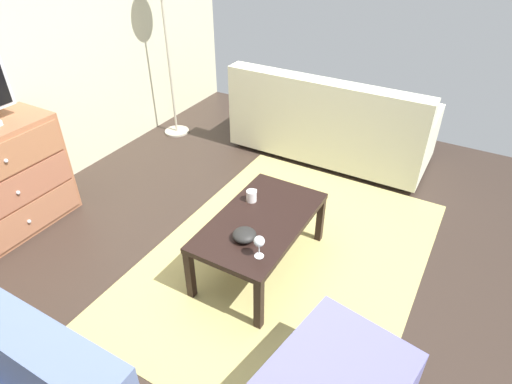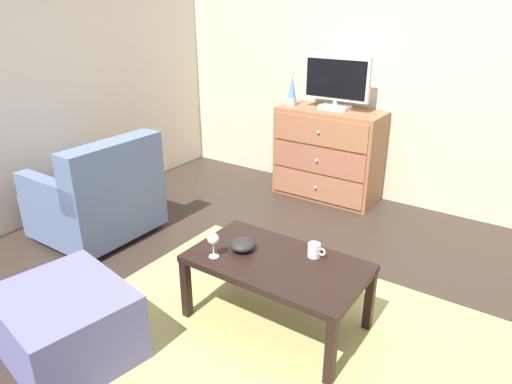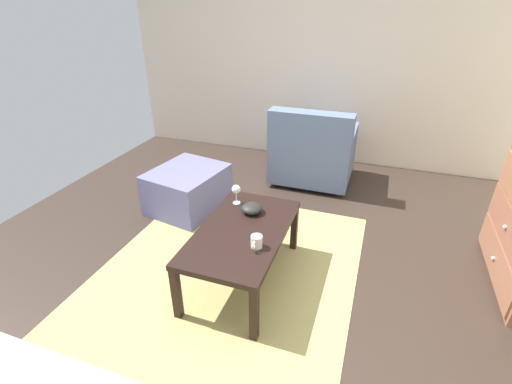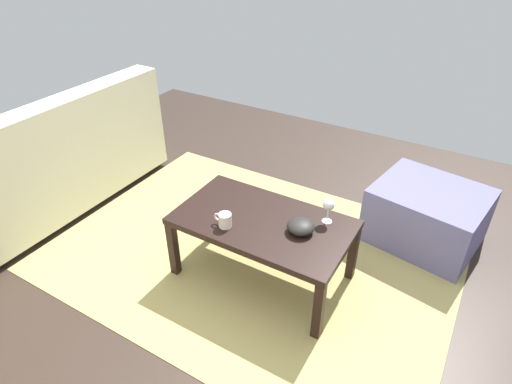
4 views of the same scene
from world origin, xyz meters
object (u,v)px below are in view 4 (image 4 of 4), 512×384
Objects in this scene: coffee_table at (263,227)px; couch_large at (39,170)px; mug at (225,220)px; bowl_decorative at (301,226)px; wine_glass at (329,205)px; ottoman at (426,215)px.

coffee_table is 1.83m from couch_large.
mug is (0.16, 0.16, 0.09)m from coffee_table.
wine_glass is at bearing -119.97° from bowl_decorative.
mug is 1.45m from ottoman.
bowl_decorative is 0.08× the size of couch_large.
ottoman is at bearing -132.39° from mug.
mug is at bearing 47.61° from ottoman.
mug is at bearing -178.69° from couch_large.
mug is (0.49, 0.34, -0.07)m from wine_glass.
mug is at bearing 34.52° from wine_glass.
couch_large is at bearing 5.94° from bowl_decorative.
coffee_table is 0.25m from mug.
wine_glass reaches higher than ottoman.
bowl_decorative is (-0.24, -0.01, 0.09)m from coffee_table.
coffee_table is 6.63× the size of wine_glass.
coffee_table is at bearing 48.04° from ottoman.
wine_glass reaches higher than bowl_decorative.
wine_glass reaches higher than coffee_table.
couch_large is (1.82, 0.20, -0.05)m from coffee_table.
coffee_table is 0.25m from bowl_decorative.
mug is 0.16× the size of ottoman.
bowl_decorative is 0.23× the size of ottoman.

